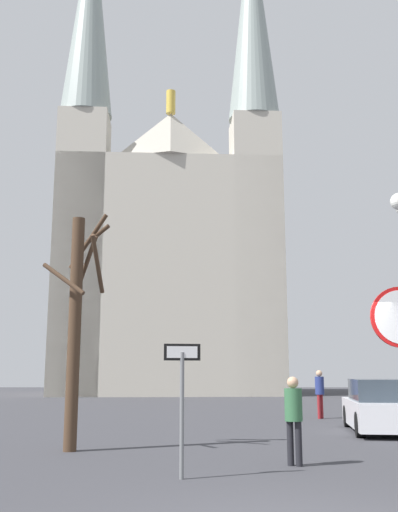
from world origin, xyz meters
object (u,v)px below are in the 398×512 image
(parked_car_near_white, at_px, (380,407))
(pedestrian_standing, at_px, (291,412))
(cathedral, at_px, (167,245))
(bare_tree, at_px, (74,320))
(one_way_arrow_sign, at_px, (180,391))
(pedestrian_walking, at_px, (318,389))

(parked_car_near_white, distance_m, pedestrian_standing, 6.89)
(cathedral, xyz_separation_m, pedestrian_standing, (4.05, -34.76, -10.54))
(bare_tree, height_order, pedestrian_standing, bare_tree)
(cathedral, relative_size, parked_car_near_white, 8.51)
(one_way_arrow_sign, relative_size, parked_car_near_white, 0.45)
(one_way_arrow_sign, height_order, pedestrian_standing, one_way_arrow_sign)
(pedestrian_standing, bearing_deg, cathedral, 96.65)
(cathedral, relative_size, pedestrian_walking, 23.30)
(pedestrian_walking, bearing_deg, one_way_arrow_sign, -110.70)
(bare_tree, height_order, pedestrian_walking, bare_tree)
(bare_tree, bearing_deg, pedestrian_walking, 51.67)
(cathedral, xyz_separation_m, pedestrian_walking, (6.71, -23.81, -10.44))
(bare_tree, relative_size, pedestrian_walking, 3.08)
(parked_car_near_white, bearing_deg, bare_tree, -153.00)
(one_way_arrow_sign, distance_m, parked_car_near_white, 9.10)
(bare_tree, distance_m, parked_car_near_white, 9.01)
(parked_car_near_white, bearing_deg, pedestrian_standing, -119.58)
(one_way_arrow_sign, bearing_deg, pedestrian_walking, 69.30)
(cathedral, distance_m, bare_tree, 33.89)
(pedestrian_standing, bearing_deg, bare_tree, 155.52)
(one_way_arrow_sign, relative_size, bare_tree, 0.40)
(one_way_arrow_sign, xyz_separation_m, pedestrian_walking, (4.64, 12.27, -0.30))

